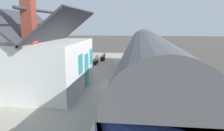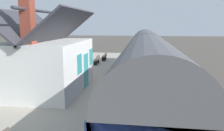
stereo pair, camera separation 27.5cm
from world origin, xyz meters
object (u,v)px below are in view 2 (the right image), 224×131
object	(u,v)px
bench_mid_platform	(97,59)
station_building	(47,63)
bench_platform_end	(105,56)
planter_edge_near	(79,63)
train	(147,67)

from	to	relation	value
bench_mid_platform	station_building	bearing A→B (deg)	172.43
station_building	bench_mid_platform	size ratio (longest dim) A/B	4.47
station_building	bench_platform_end	size ratio (longest dim) A/B	4.43
planter_edge_near	train	bearing A→B (deg)	-135.88
station_building	bench_platform_end	distance (m)	11.27
train	bench_mid_platform	world-z (taller)	train
station_building	planter_edge_near	world-z (taller)	station_building
train	bench_mid_platform	bearing A→B (deg)	32.00
bench_mid_platform	planter_edge_near	world-z (taller)	bench_mid_platform
train	bench_mid_platform	size ratio (longest dim) A/B	13.79
train	planter_edge_near	xyz separation A→B (m)	(6.42, 6.23, -0.99)
station_building	bench_platform_end	world-z (taller)	station_building
bench_mid_platform	planter_edge_near	size ratio (longest dim) A/B	1.73
train	bench_platform_end	distance (m)	10.74
bench_platform_end	planter_edge_near	bearing A→B (deg)	150.40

